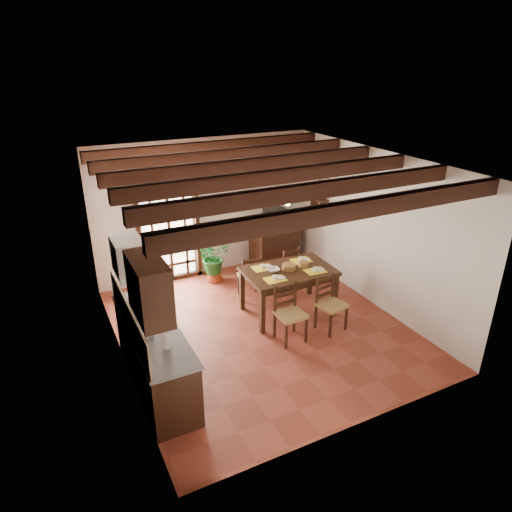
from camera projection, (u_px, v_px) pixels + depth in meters
ground_plane at (261, 328)px, 7.71m from camera, size 5.00×5.00×0.00m
room_shell at (262, 227)px, 6.98m from camera, size 4.52×5.02×2.81m
ceiling_beams at (262, 170)px, 6.63m from camera, size 4.50×4.34×0.20m
french_door at (168, 225)px, 8.91m from camera, size 1.26×0.11×2.32m
kitchen_counter at (154, 354)px, 6.23m from camera, size 0.64×2.25×1.38m
upper_cabinet at (149, 288)px, 5.05m from camera, size 0.35×0.80×0.70m
range_hood at (128, 257)px, 6.13m from camera, size 0.38×0.60×0.54m
counter_items at (149, 321)px, 6.11m from camera, size 0.50×1.43×0.25m
dining_table at (289, 275)px, 7.91m from camera, size 1.57×1.04×0.83m
chair_near_left at (290, 323)px, 7.28m from camera, size 0.45×0.43×0.94m
chair_near_right at (330, 313)px, 7.58m from camera, size 0.49×0.48×0.92m
chair_far_left at (250, 284)px, 8.60m from camera, size 0.45×0.43×0.86m
chair_far_right at (286, 276)px, 8.89m from camera, size 0.46×0.44×0.90m
table_setting at (289, 263)px, 7.82m from camera, size 1.12×0.75×0.10m
table_bowl at (273, 270)px, 7.80m from camera, size 0.25×0.25×0.05m
sideboard at (275, 244)px, 9.95m from camera, size 1.12×0.64×0.90m
crt_tv at (276, 216)px, 9.69m from camera, size 0.45×0.42×0.35m
fuse_box at (271, 183)px, 9.65m from camera, size 0.25×0.03×0.32m
plant_pot at (215, 276)px, 9.29m from camera, size 0.33×0.33×0.20m
potted_plant at (214, 255)px, 9.11m from camera, size 1.86×1.67×1.81m
wall_shelf at (319, 201)px, 9.29m from camera, size 0.20×0.42×0.20m
shelf_vase at (320, 194)px, 9.23m from camera, size 0.15×0.15×0.15m
shelf_flowers at (320, 184)px, 9.15m from camera, size 0.14×0.14×0.36m
framed_picture at (324, 174)px, 9.11m from camera, size 0.03×0.32×0.32m
pendant_lamp at (288, 199)px, 7.45m from camera, size 0.36×0.36×0.84m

